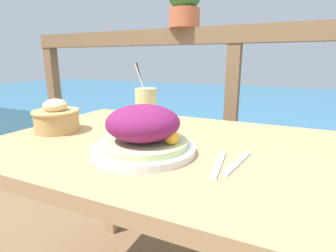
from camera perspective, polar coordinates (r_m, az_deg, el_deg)
patio_table at (r=0.87m, az=3.41°, el=-9.58°), size 1.26×0.78×0.70m
railing_fence at (r=1.50m, az=13.94°, el=9.34°), size 2.80×0.08×1.14m
sea_backdrop at (r=4.06m, az=20.31°, el=2.53°), size 12.00×4.00×0.40m
salad_plate at (r=0.75m, az=-5.39°, el=-1.42°), size 0.30×0.30×0.14m
drink_glass at (r=1.04m, az=-4.80°, el=4.01°), size 0.08×0.08×0.25m
bread_basket at (r=1.06m, az=-23.11°, el=1.69°), size 0.17×0.17×0.12m
potted_plant at (r=1.61m, az=3.63°, el=25.59°), size 0.19×0.19×0.28m
fork at (r=0.69m, az=10.98°, el=-8.09°), size 0.03×0.18×0.00m
knife at (r=0.71m, az=14.88°, el=-7.72°), size 0.04×0.18×0.00m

